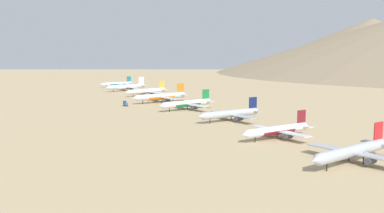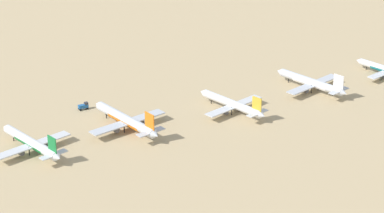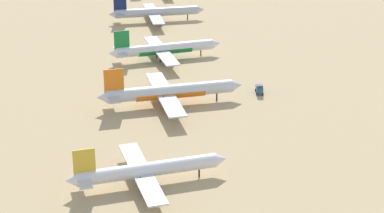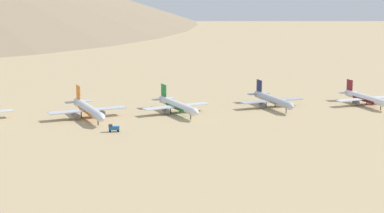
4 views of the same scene
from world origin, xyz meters
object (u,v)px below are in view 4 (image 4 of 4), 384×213
at_px(service_truck, 113,128).
at_px(parked_jet_4, 177,106).
at_px(parked_jet_3, 88,109).
at_px(parked_jet_6, 365,98).
at_px(parked_jet_5, 273,100).

bearing_deg(service_truck, parked_jet_4, 125.35).
bearing_deg(service_truck, parked_jet_3, -169.97).
bearing_deg(parked_jet_6, parked_jet_4, -96.79).
height_order(parked_jet_3, service_truck, parked_jet_3).
bearing_deg(parked_jet_4, parked_jet_5, 87.99).
xyz_separation_m(parked_jet_3, parked_jet_4, (3.53, 49.25, -0.42)).
relative_size(parked_jet_3, service_truck, 9.67).
bearing_deg(parked_jet_6, parked_jet_3, -95.97).
bearing_deg(parked_jet_3, parked_jet_6, 84.03).
xyz_separation_m(parked_jet_5, parked_jet_6, (11.31, 54.56, -0.34)).
height_order(parked_jet_4, service_truck, parked_jet_4).
distance_m(parked_jet_5, service_truck, 104.45).
bearing_deg(parked_jet_4, parked_jet_3, -94.10).
distance_m(parked_jet_3, service_truck, 34.83).
height_order(parked_jet_4, parked_jet_5, parked_jet_4).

